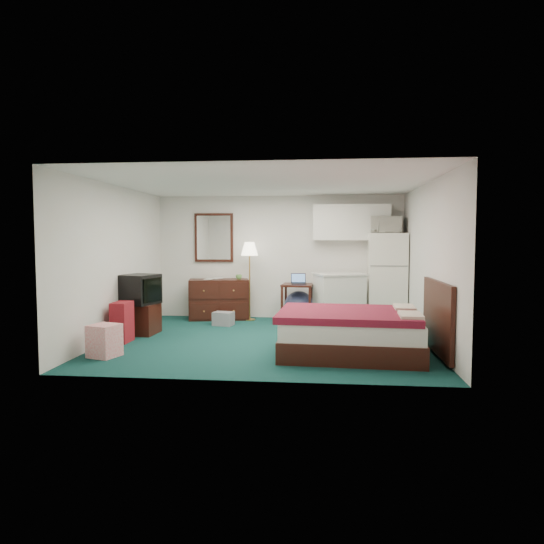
# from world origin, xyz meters

# --- Properties ---
(floor) EXTENTS (5.00, 4.50, 0.01)m
(floor) POSITION_xyz_m (0.00, 0.00, 0.00)
(floor) COLOR black
(floor) RESTS_ON ground
(ceiling) EXTENTS (5.00, 4.50, 0.01)m
(ceiling) POSITION_xyz_m (0.00, 0.00, 2.50)
(ceiling) COLOR silver
(ceiling) RESTS_ON walls
(walls) EXTENTS (5.01, 4.51, 2.50)m
(walls) POSITION_xyz_m (0.00, 0.00, 1.25)
(walls) COLOR silver
(walls) RESTS_ON floor
(mirror) EXTENTS (0.80, 0.06, 1.00)m
(mirror) POSITION_xyz_m (-1.35, 2.22, 1.65)
(mirror) COLOR white
(mirror) RESTS_ON walls
(upper_cabinets) EXTENTS (1.50, 0.35, 0.70)m
(upper_cabinets) POSITION_xyz_m (1.45, 2.08, 1.95)
(upper_cabinets) COLOR white
(upper_cabinets) RESTS_ON walls
(headboard) EXTENTS (0.06, 1.56, 1.00)m
(headboard) POSITION_xyz_m (2.46, -0.85, 0.55)
(headboard) COLOR black
(headboard) RESTS_ON walls
(dresser) EXTENTS (1.27, 0.76, 0.81)m
(dresser) POSITION_xyz_m (-1.19, 1.94, 0.40)
(dresser) COLOR black
(dresser) RESTS_ON floor
(floor_lamp) EXTENTS (0.39, 0.39, 1.56)m
(floor_lamp) POSITION_xyz_m (-0.56, 1.87, 0.78)
(floor_lamp) COLOR tan
(floor_lamp) RESTS_ON floor
(desk) EXTENTS (0.63, 0.63, 0.75)m
(desk) POSITION_xyz_m (0.41, 1.74, 0.37)
(desk) COLOR black
(desk) RESTS_ON floor
(exercise_ball) EXTENTS (0.73, 0.73, 0.59)m
(exercise_ball) POSITION_xyz_m (0.43, 1.96, 0.29)
(exercise_ball) COLOR navy
(exercise_ball) RESTS_ON floor
(kitchen_counter) EXTENTS (1.02, 0.90, 0.93)m
(kitchen_counter) POSITION_xyz_m (1.21, 1.68, 0.47)
(kitchen_counter) COLOR white
(kitchen_counter) RESTS_ON floor
(fridge) EXTENTS (0.74, 0.74, 1.73)m
(fridge) POSITION_xyz_m (2.13, 1.88, 0.87)
(fridge) COLOR white
(fridge) RESTS_ON floor
(bed) EXTENTS (2.00, 1.60, 0.61)m
(bed) POSITION_xyz_m (1.28, -0.85, 0.31)
(bed) COLOR maroon
(bed) RESTS_ON floor
(tv_stand) EXTENTS (0.55, 0.60, 0.52)m
(tv_stand) POSITION_xyz_m (-2.21, 0.30, 0.26)
(tv_stand) COLOR black
(tv_stand) RESTS_ON floor
(suitcase) EXTENTS (0.25, 0.40, 0.64)m
(suitcase) POSITION_xyz_m (-2.26, -0.36, 0.32)
(suitcase) COLOR maroon
(suitcase) RESTS_ON floor
(retail_box) EXTENTS (0.45, 0.45, 0.45)m
(retail_box) POSITION_xyz_m (-2.12, -1.30, 0.22)
(retail_box) COLOR white
(retail_box) RESTS_ON floor
(file_bin) EXTENTS (0.41, 0.33, 0.25)m
(file_bin) POSITION_xyz_m (-0.96, 1.24, 0.13)
(file_bin) COLOR gray
(file_bin) RESTS_ON floor
(cardboard_box_a) EXTENTS (0.29, 0.25, 0.24)m
(cardboard_box_a) POSITION_xyz_m (0.30, 1.49, 0.12)
(cardboard_box_a) COLOR olive
(cardboard_box_a) RESTS_ON floor
(cardboard_box_b) EXTENTS (0.27, 0.30, 0.24)m
(cardboard_box_b) POSITION_xyz_m (0.46, 1.72, 0.12)
(cardboard_box_b) COLOR olive
(cardboard_box_b) RESTS_ON floor
(laptop) EXTENTS (0.31, 0.26, 0.20)m
(laptop) POSITION_xyz_m (0.43, 1.73, 0.85)
(laptop) COLOR black
(laptop) RESTS_ON desk
(crt_tv) EXTENTS (0.70, 0.72, 0.50)m
(crt_tv) POSITION_xyz_m (-2.22, 0.27, 0.77)
(crt_tv) COLOR black
(crt_tv) RESTS_ON tv_stand
(microwave) EXTENTS (0.61, 0.37, 0.40)m
(microwave) POSITION_xyz_m (2.11, 1.92, 1.93)
(microwave) COLOR white
(microwave) RESTS_ON fridge
(book_a) EXTENTS (0.16, 0.03, 0.22)m
(book_a) POSITION_xyz_m (-1.45, 1.86, 0.92)
(book_a) COLOR olive
(book_a) RESTS_ON dresser
(book_b) EXTENTS (0.17, 0.06, 0.23)m
(book_b) POSITION_xyz_m (-1.30, 2.02, 0.92)
(book_b) COLOR olive
(book_b) RESTS_ON dresser
(mug) EXTENTS (0.14, 0.11, 0.12)m
(mug) POSITION_xyz_m (-0.79, 1.96, 0.87)
(mug) COLOR #5E9A49
(mug) RESTS_ON dresser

